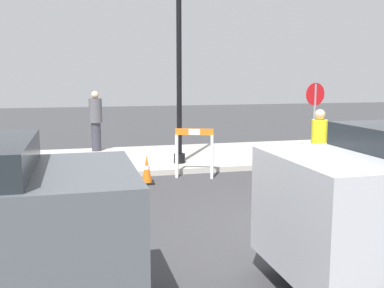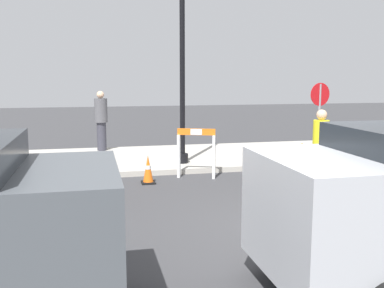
{
  "view_description": "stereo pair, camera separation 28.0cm",
  "coord_description": "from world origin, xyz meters",
  "px_view_note": "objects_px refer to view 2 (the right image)",
  "views": [
    {
      "loc": [
        -3.65,
        -5.76,
        2.32
      ],
      "look_at": [
        -1.45,
        2.76,
        1.0
      ],
      "focal_mm": 42.0,
      "sensor_mm": 36.0,
      "label": 1
    },
    {
      "loc": [
        -3.37,
        -5.82,
        2.32
      ],
      "look_at": [
        -1.45,
        2.76,
        1.0
      ],
      "focal_mm": 42.0,
      "sensor_mm": 36.0,
      "label": 2
    }
  ],
  "objects_px": {
    "stop_sign": "(320,108)",
    "person_worker": "(320,147)",
    "streetlamp_post": "(182,21)",
    "person_pedestrian": "(101,119)"
  },
  "relations": [
    {
      "from": "stop_sign",
      "to": "person_worker",
      "type": "relative_size",
      "value": 1.22
    },
    {
      "from": "person_worker",
      "to": "person_pedestrian",
      "type": "bearing_deg",
      "value": -55.62
    },
    {
      "from": "stop_sign",
      "to": "person_worker",
      "type": "distance_m",
      "value": 2.85
    },
    {
      "from": "person_pedestrian",
      "to": "stop_sign",
      "type": "bearing_deg",
      "value": 123.18
    },
    {
      "from": "stop_sign",
      "to": "person_worker",
      "type": "bearing_deg",
      "value": 52.01
    },
    {
      "from": "streetlamp_post",
      "to": "person_pedestrian",
      "type": "relative_size",
      "value": 3.13
    },
    {
      "from": "person_worker",
      "to": "person_pedestrian",
      "type": "height_order",
      "value": "person_pedestrian"
    },
    {
      "from": "person_pedestrian",
      "to": "person_worker",
      "type": "bearing_deg",
      "value": 99.02
    },
    {
      "from": "streetlamp_post",
      "to": "stop_sign",
      "type": "height_order",
      "value": "streetlamp_post"
    },
    {
      "from": "stop_sign",
      "to": "streetlamp_post",
      "type": "bearing_deg",
      "value": -15.77
    }
  ]
}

